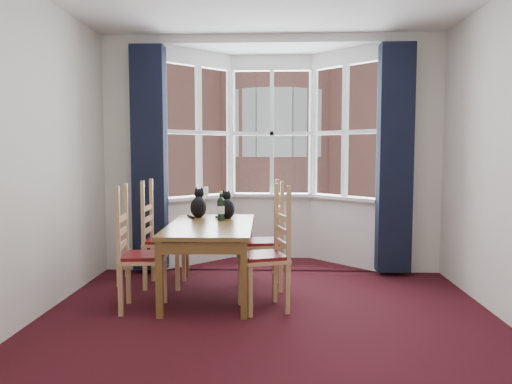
# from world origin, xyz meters

# --- Properties ---
(floor) EXTENTS (4.50, 4.50, 0.00)m
(floor) POSITION_xyz_m (0.00, 0.00, 0.00)
(floor) COLOR black
(floor) RESTS_ON ground
(wall_left) EXTENTS (0.00, 4.50, 4.50)m
(wall_left) POSITION_xyz_m (-2.00, 0.00, 1.40)
(wall_left) COLOR silver
(wall_left) RESTS_ON floor
(wall_near) EXTENTS (4.00, 0.00, 4.00)m
(wall_near) POSITION_xyz_m (0.00, -2.25, 1.40)
(wall_near) COLOR silver
(wall_near) RESTS_ON floor
(wall_back_pier_left) EXTENTS (0.70, 0.12, 2.80)m
(wall_back_pier_left) POSITION_xyz_m (-1.65, 2.25, 1.40)
(wall_back_pier_left) COLOR silver
(wall_back_pier_left) RESTS_ON floor
(wall_back_pier_right) EXTENTS (0.70, 0.12, 2.80)m
(wall_back_pier_right) POSITION_xyz_m (1.65, 2.25, 1.40)
(wall_back_pier_right) COLOR silver
(wall_back_pier_right) RESTS_ON floor
(bay_window) EXTENTS (2.76, 0.94, 2.80)m
(bay_window) POSITION_xyz_m (0.00, 2.75, 1.40)
(bay_window) COLOR white
(bay_window) RESTS_ON floor
(curtain_left) EXTENTS (0.38, 0.22, 2.60)m
(curtain_left) POSITION_xyz_m (-1.42, 2.07, 1.35)
(curtain_left) COLOR black
(curtain_left) RESTS_ON floor
(curtain_right) EXTENTS (0.38, 0.22, 2.60)m
(curtain_right) POSITION_xyz_m (1.42, 2.07, 1.35)
(curtain_right) COLOR black
(curtain_right) RESTS_ON floor
(dining_table) EXTENTS (0.87, 1.57, 0.72)m
(dining_table) POSITION_xyz_m (-0.59, 1.19, 0.64)
(dining_table) COLOR brown
(dining_table) RESTS_ON floor
(chair_left_near) EXTENTS (0.44, 0.46, 0.92)m
(chair_left_near) POSITION_xyz_m (-1.23, 0.69, 0.47)
(chair_left_near) COLOR tan
(chair_left_near) RESTS_ON floor
(chair_left_far) EXTENTS (0.40, 0.42, 0.92)m
(chair_left_far) POSITION_xyz_m (-1.22, 1.49, 0.47)
(chair_left_far) COLOR tan
(chair_left_far) RESTS_ON floor
(chair_right_near) EXTENTS (0.51, 0.52, 0.92)m
(chair_right_near) POSITION_xyz_m (0.04, 0.77, 0.47)
(chair_right_near) COLOR tan
(chair_right_near) RESTS_ON floor
(chair_right_far) EXTENTS (0.45, 0.47, 0.92)m
(chair_right_far) POSITION_xyz_m (0.01, 1.46, 0.47)
(chair_right_far) COLOR tan
(chair_right_far) RESTS_ON floor
(cat_left) EXTENTS (0.19, 0.26, 0.34)m
(cat_left) POSITION_xyz_m (-0.79, 1.70, 0.84)
(cat_left) COLOR black
(cat_left) RESTS_ON dining_table
(cat_right) EXTENTS (0.21, 0.26, 0.32)m
(cat_right) POSITION_xyz_m (-0.47, 1.61, 0.84)
(cat_right) COLOR black
(cat_right) RESTS_ON dining_table
(wine_bottle) EXTENTS (0.08, 0.08, 0.30)m
(wine_bottle) POSITION_xyz_m (-0.52, 1.46, 0.85)
(wine_bottle) COLOR black
(wine_bottle) RESTS_ON dining_table
(candle_tall) EXTENTS (0.06, 0.06, 0.11)m
(candle_tall) POSITION_xyz_m (-0.84, 2.60, 0.93)
(candle_tall) COLOR white
(candle_tall) RESTS_ON bay_window
(street) EXTENTS (80.00, 80.00, 0.00)m
(street) POSITION_xyz_m (0.00, 32.25, -6.00)
(street) COLOR #333335
(street) RESTS_ON ground
(tenement_building) EXTENTS (18.40, 7.80, 15.20)m
(tenement_building) POSITION_xyz_m (0.00, 14.01, 1.60)
(tenement_building) COLOR #975A4E
(tenement_building) RESTS_ON street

